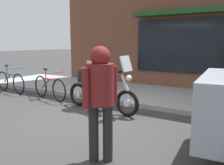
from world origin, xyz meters
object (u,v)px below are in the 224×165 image
sandwich_board_sign (97,74)px  second_bicycle_by_cafe (10,81)px  pedestrian_walking (100,91)px  touring_motorcycle (98,86)px  parked_bicycle (49,87)px

sandwich_board_sign → second_bicycle_by_cafe: size_ratio=0.56×
sandwich_board_sign → pedestrian_walking: bearing=-53.9°
touring_motorcycle → sandwich_board_sign: bearing=126.0°
second_bicycle_by_cafe → parked_bicycle: bearing=-1.3°
touring_motorcycle → pedestrian_walking: size_ratio=1.34×
parked_bicycle → pedestrian_walking: bearing=-34.1°
parked_bicycle → second_bicycle_by_cafe: second_bicycle_by_cafe is taller
pedestrian_walking → sandwich_board_sign: pedestrian_walking is taller
touring_motorcycle → sandwich_board_sign: touring_motorcycle is taller
parked_bicycle → sandwich_board_sign: size_ratio=1.74×
parked_bicycle → second_bicycle_by_cafe: 1.90m
pedestrian_walking → second_bicycle_by_cafe: size_ratio=0.96×
touring_motorcycle → second_bicycle_by_cafe: 3.79m
touring_motorcycle → parked_bicycle: (-1.87, 0.16, -0.23)m
touring_motorcycle → second_bicycle_by_cafe: touring_motorcycle is taller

